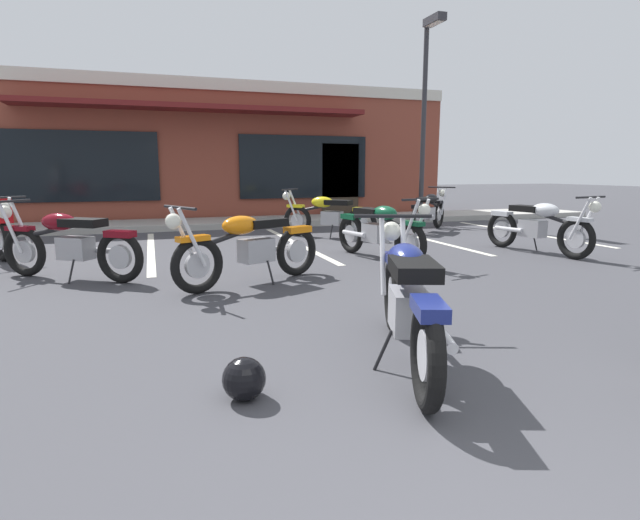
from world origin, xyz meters
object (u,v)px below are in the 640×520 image
Objects in this scene: motorcycle_red_sportbike at (379,229)px; motorcycle_green_cafe_racer at (327,215)px; parking_lot_lamp_post at (427,94)px; motorcycle_cream_vintage at (429,211)px; motorcycle_silver_naked at (538,225)px; motorcycle_foreground_classic at (407,298)px; motorcycle_black_cruiser at (69,243)px; motorcycle_orange_scrambler at (249,246)px; helmet_on_pavement at (244,379)px.

motorcycle_green_cafe_racer is at bearing 87.79° from motorcycle_red_sportbike.
motorcycle_cream_vintage is at bearing -114.69° from parking_lot_lamp_post.
motorcycle_silver_naked is at bearing -48.54° from motorcycle_green_cafe_racer.
motorcycle_green_cafe_racer is (1.71, 6.61, 0.00)m from motorcycle_foreground_classic.
motorcycle_foreground_classic is 0.97× the size of motorcycle_silver_naked.
motorcycle_cream_vintage is 0.35× the size of parking_lot_lamp_post.
motorcycle_cream_vintage is at bearing 24.49° from motorcycle_black_cruiser.
motorcycle_orange_scrambler and motorcycle_cream_vintage have the same top height.
motorcycle_red_sportbike is at bearing 55.95° from helmet_on_pavement.
motorcycle_orange_scrambler is 0.40× the size of parking_lot_lamp_post.
motorcycle_red_sportbike is 1.06× the size of motorcycle_orange_scrambler.
motorcycle_foreground_classic is at bearing -112.38° from motorcycle_red_sportbike.
motorcycle_orange_scrambler reaches higher than helmet_on_pavement.
motorcycle_cream_vintage is at bearing 40.42° from motorcycle_orange_scrambler.
motorcycle_green_cafe_racer is at bearing 32.58° from motorcycle_black_cruiser.
motorcycle_orange_scrambler is (-0.59, 2.83, 0.00)m from motorcycle_foreground_classic.
parking_lot_lamp_post reaches higher than motorcycle_cream_vintage.
motorcycle_cream_vintage is 3.15m from parking_lot_lamp_post.
motorcycle_red_sportbike reaches higher than helmet_on_pavement.
parking_lot_lamp_post is at bearing 45.22° from motorcycle_orange_scrambler.
motorcycle_orange_scrambler is 1.14× the size of motorcycle_cream_vintage.
motorcycle_red_sportbike is at bearing -92.21° from motorcycle_green_cafe_racer.
motorcycle_black_cruiser is 7.01m from motorcycle_silver_naked.
motorcycle_black_cruiser is at bearing 125.03° from motorcycle_foreground_classic.
motorcycle_green_cafe_racer is 6.36× the size of helmet_on_pavement.
helmet_on_pavement is at bearing -113.05° from motorcycle_green_cafe_racer.
motorcycle_orange_scrambler is at bearing -153.79° from motorcycle_red_sportbike.
helmet_on_pavement is (-2.92, -6.86, -0.33)m from motorcycle_green_cafe_racer.
motorcycle_green_cafe_racer is at bearing -151.05° from parking_lot_lamp_post.
motorcycle_foreground_classic is 8.17m from motorcycle_cream_vintage.
helmet_on_pavement is 0.05× the size of parking_lot_lamp_post.
motorcycle_black_cruiser and motorcycle_green_cafe_racer have the same top height.
motorcycle_cream_vintage is 9.07m from helmet_on_pavement.
motorcycle_silver_naked is 3.96m from motorcycle_green_cafe_racer.
parking_lot_lamp_post is (6.12, 8.63, 3.07)m from helmet_on_pavement.
motorcycle_silver_naked is (2.73, -0.27, 0.00)m from motorcycle_red_sportbike.
motorcycle_red_sportbike is 2.46m from motorcycle_orange_scrambler.
helmet_on_pavement is at bearing -70.18° from motorcycle_black_cruiser.
motorcycle_orange_scrambler is 6.38m from motorcycle_cream_vintage.
motorcycle_red_sportbike and motorcycle_cream_vintage have the same top height.
motorcycle_red_sportbike is 4.05m from motorcycle_cream_vintage.
motorcycle_foreground_classic is 5.66m from motorcycle_silver_naked.
motorcycle_black_cruiser is 0.87× the size of motorcycle_silver_naked.
motorcycle_orange_scrambler is (2.08, -0.98, 0.00)m from motorcycle_black_cruiser.
motorcycle_silver_naked is 5.00m from motorcycle_orange_scrambler.
motorcycle_red_sportbike is (1.61, 3.91, 0.00)m from motorcycle_foreground_classic.
motorcycle_green_cafe_racer is (4.38, 2.80, 0.00)m from motorcycle_black_cruiser.
motorcycle_orange_scrambler is at bearing -134.78° from parking_lot_lamp_post.
motorcycle_green_cafe_racer is at bearing 75.45° from motorcycle_foreground_classic.
motorcycle_black_cruiser is (-2.67, 3.81, 0.00)m from motorcycle_foreground_classic.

